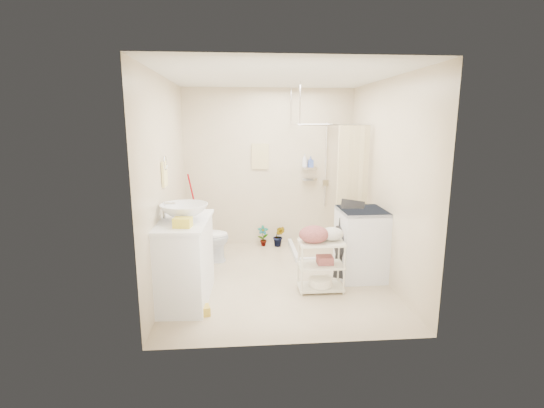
{
  "coord_description": "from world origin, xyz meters",
  "views": [
    {
      "loc": [
        -0.48,
        -4.94,
        2.06
      ],
      "look_at": [
        -0.06,
        0.25,
        0.97
      ],
      "focal_mm": 26.0,
      "sensor_mm": 36.0,
      "label": 1
    }
  ],
  "objects": [
    {
      "name": "floor",
      "position": [
        0.0,
        0.0,
        0.0
      ],
      "size": [
        3.2,
        3.2,
        0.0
      ],
      "primitive_type": "plane",
      "color": "#C3B392",
      "rests_on": "ground"
    },
    {
      "name": "wall_back",
      "position": [
        0.0,
        1.6,
        1.3
      ],
      "size": [
        2.8,
        0.04,
        2.6
      ],
      "primitive_type": "cube",
      "color": "beige",
      "rests_on": "ground"
    },
    {
      "name": "ceiling",
      "position": [
        0.0,
        0.0,
        2.6
      ],
      "size": [
        2.8,
        3.2,
        0.04
      ],
      "primitive_type": "cube",
      "color": "silver",
      "rests_on": "ground"
    },
    {
      "name": "counter_basket",
      "position": [
        -1.09,
        -0.87,
        1.02
      ],
      "size": [
        0.2,
        0.17,
        0.1
      ],
      "primitive_type": "cube",
      "rotation": [
        0.0,
        0.0,
        -0.14
      ],
      "color": "yellow",
      "rests_on": "vanity"
    },
    {
      "name": "shampoo_bottle_a",
      "position": [
        0.58,
        1.51,
        1.43
      ],
      "size": [
        0.11,
        0.11,
        0.22
      ],
      "primitive_type": "imported",
      "rotation": [
        0.0,
        0.0,
        0.35
      ],
      "color": "silver",
      "rests_on": "shower"
    },
    {
      "name": "washing_machine",
      "position": [
        1.14,
        -0.02,
        0.47
      ],
      "size": [
        0.65,
        0.67,
        0.93
      ],
      "primitive_type": "cube",
      "rotation": [
        0.0,
        0.0,
        0.01
      ],
      "color": "silver",
      "rests_on": "ground"
    },
    {
      "name": "hanging_towel",
      "position": [
        -0.15,
        1.58,
        1.5
      ],
      "size": [
        0.28,
        0.03,
        0.42
      ],
      "primitive_type": "cube",
      "color": "#C9BE87",
      "rests_on": "wall_back"
    },
    {
      "name": "sink",
      "position": [
        -1.12,
        -0.56,
        1.06
      ],
      "size": [
        0.58,
        0.58,
        0.19
      ],
      "primitive_type": "imported",
      "rotation": [
        0.0,
        0.0,
        -0.08
      ],
      "color": "silver",
      "rests_on": "vanity"
    },
    {
      "name": "tp_holder",
      "position": [
        -1.36,
        0.05,
        0.72
      ],
      "size": [
        0.08,
        0.12,
        0.14
      ],
      "primitive_type": null,
      "color": "white",
      "rests_on": "wall_left"
    },
    {
      "name": "wall_right",
      "position": [
        1.4,
        0.0,
        1.3
      ],
      "size": [
        0.04,
        3.2,
        2.6
      ],
      "primitive_type": "cube",
      "color": "beige",
      "rests_on": "ground"
    },
    {
      "name": "wall_front",
      "position": [
        0.0,
        -1.6,
        1.3
      ],
      "size": [
        2.8,
        0.04,
        2.6
      ],
      "primitive_type": "cube",
      "color": "beige",
      "rests_on": "ground"
    },
    {
      "name": "vanity",
      "position": [
        -1.16,
        -0.55,
        0.49
      ],
      "size": [
        0.68,
        1.13,
        0.97
      ],
      "primitive_type": "cube",
      "rotation": [
        0.0,
        0.0,
        -0.05
      ],
      "color": "white",
      "rests_on": "ground"
    },
    {
      "name": "mop",
      "position": [
        -1.26,
        1.45,
        0.62
      ],
      "size": [
        0.13,
        0.13,
        1.24
      ],
      "primitive_type": null,
      "rotation": [
        0.0,
        0.0,
        -0.07
      ],
      "color": "#A0010B",
      "rests_on": "ground"
    },
    {
      "name": "ironing_board",
      "position": [
        0.93,
        -0.07,
        0.54
      ],
      "size": [
        0.31,
        0.11,
        1.09
      ],
      "primitive_type": null,
      "rotation": [
        0.0,
        0.0,
        -0.08
      ],
      "color": "black",
      "rests_on": "ground"
    },
    {
      "name": "towel_ring",
      "position": [
        -1.38,
        -0.2,
        1.47
      ],
      "size": [
        0.04,
        0.22,
        0.34
      ],
      "primitive_type": null,
      "color": "#FFED90",
      "rests_on": "wall_left"
    },
    {
      "name": "shampoo_bottle_b",
      "position": [
        0.69,
        1.53,
        1.41
      ],
      "size": [
        0.09,
        0.09,
        0.18
      ],
      "primitive_type": "imported",
      "rotation": [
        0.0,
        0.0,
        0.14
      ],
      "color": "#3F5AB1",
      "rests_on": "shower"
    },
    {
      "name": "potted_plant_b",
      "position": [
        0.15,
        1.38,
        0.18
      ],
      "size": [
        0.22,
        0.19,
        0.36
      ],
      "primitive_type": "imported",
      "rotation": [
        0.0,
        0.0,
        -0.21
      ],
      "color": "brown",
      "rests_on": "ground"
    },
    {
      "name": "shower",
      "position": [
        0.85,
        1.05,
        1.05
      ],
      "size": [
        1.1,
        1.1,
        2.1
      ],
      "primitive_type": null,
      "color": "silver",
      "rests_on": "ground"
    },
    {
      "name": "wall_left",
      "position": [
        -1.4,
        0.0,
        1.3
      ],
      "size": [
        0.04,
        3.2,
        2.6
      ],
      "primitive_type": "cube",
      "color": "beige",
      "rests_on": "ground"
    },
    {
      "name": "toilet",
      "position": [
        -1.04,
        0.75,
        0.37
      ],
      "size": [
        0.77,
        0.48,
        0.75
      ],
      "primitive_type": "imported",
      "rotation": [
        0.0,
        0.0,
        1.66
      ],
      "color": "white",
      "rests_on": "ground"
    },
    {
      "name": "laundry_rack",
      "position": [
        0.49,
        -0.42,
        0.38
      ],
      "size": [
        0.55,
        0.32,
        0.76
      ],
      "primitive_type": null,
      "rotation": [
        0.0,
        0.0,
        0.0
      ],
      "color": "beige",
      "rests_on": "ground"
    },
    {
      "name": "potted_plant_a",
      "position": [
        -0.12,
        1.42,
        0.18
      ],
      "size": [
        0.19,
        0.14,
        0.35
      ],
      "primitive_type": "imported",
      "rotation": [
        0.0,
        0.0,
        0.06
      ],
      "color": "#955028",
      "rests_on": "ground"
    },
    {
      "name": "floor_basket",
      "position": [
        -0.93,
        -0.95,
        0.07
      ],
      "size": [
        0.3,
        0.26,
        0.14
      ],
      "primitive_type": "cube",
      "rotation": [
        0.0,
        0.0,
        0.25
      ],
      "color": "gold",
      "rests_on": "ground"
    }
  ]
}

